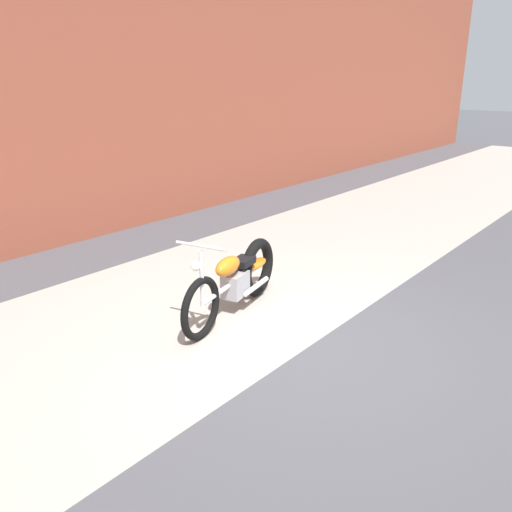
% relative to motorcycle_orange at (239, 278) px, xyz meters
% --- Properties ---
extents(ground_plane, '(80.00, 80.00, 0.00)m').
position_rel_motorcycle_orange_xyz_m(ground_plane, '(-0.24, -1.15, -0.40)').
color(ground_plane, '#47474C').
extents(sidewalk_slab, '(36.00, 3.50, 0.01)m').
position_rel_motorcycle_orange_xyz_m(sidewalk_slab, '(-0.24, 0.60, -0.40)').
color(sidewalk_slab, '#9E998E').
rests_on(sidewalk_slab, ground).
extents(brick_building_wall, '(36.00, 0.50, 5.55)m').
position_rel_motorcycle_orange_xyz_m(brick_building_wall, '(-0.24, 4.05, 2.38)').
color(brick_building_wall, brown).
rests_on(brick_building_wall, ground).
extents(motorcycle_orange, '(1.98, 0.70, 1.03)m').
position_rel_motorcycle_orange_xyz_m(motorcycle_orange, '(0.00, 0.00, 0.00)').
color(motorcycle_orange, black).
rests_on(motorcycle_orange, ground).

